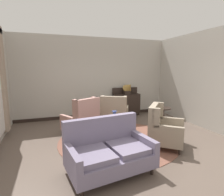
# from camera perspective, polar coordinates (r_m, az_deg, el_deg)

# --- Properties ---
(ground) EXTENTS (8.41, 8.41, 0.00)m
(ground) POSITION_cam_1_polar(r_m,az_deg,el_deg) (4.80, 3.28, -14.22)
(ground) COLOR brown
(wall_back) EXTENTS (6.17, 0.08, 3.09)m
(wall_back) POSITION_cam_1_polar(r_m,az_deg,el_deg) (7.22, -5.57, 6.31)
(wall_back) COLOR #BCB7AD
(wall_back) RESTS_ON ground
(wall_right) EXTENTS (0.08, 4.12, 3.09)m
(wall_right) POSITION_cam_1_polar(r_m,az_deg,el_deg) (6.83, 24.47, 5.36)
(wall_right) COLOR #BCB7AD
(wall_right) RESTS_ON ground
(baseboard_back) EXTENTS (6.01, 0.03, 0.12)m
(baseboard_back) POSITION_cam_1_polar(r_m,az_deg,el_deg) (7.39, -5.29, -5.29)
(baseboard_back) COLOR black
(baseboard_back) RESTS_ON ground
(area_rug) EXTENTS (3.17, 3.17, 0.01)m
(area_rug) POSITION_cam_1_polar(r_m,az_deg,el_deg) (5.05, 1.96, -12.89)
(area_rug) COLOR brown
(area_rug) RESTS_ON ground
(coffee_table) EXTENTS (0.80, 0.80, 0.47)m
(coffee_table) POSITION_cam_1_polar(r_m,az_deg,el_deg) (4.75, 0.80, -9.62)
(coffee_table) COLOR black
(coffee_table) RESTS_ON ground
(porcelain_vase) EXTENTS (0.17, 0.17, 0.38)m
(porcelain_vase) POSITION_cam_1_polar(r_m,az_deg,el_deg) (4.66, 0.75, -6.65)
(porcelain_vase) COLOR #384C93
(porcelain_vase) RESTS_ON coffee_table
(settee) EXTENTS (1.63, 1.10, 0.99)m
(settee) POSITION_cam_1_polar(r_m,az_deg,el_deg) (3.50, -1.01, -16.37)
(settee) COLOR slate
(settee) RESTS_ON ground
(armchair_foreground_right) EXTENTS (1.15, 1.16, 1.03)m
(armchair_foreground_right) POSITION_cam_1_polar(r_m,az_deg,el_deg) (4.72, 15.75, -9.30)
(armchair_foreground_right) COLOR gray
(armchair_foreground_right) RESTS_ON ground
(armchair_near_sideboard) EXTENTS (1.09, 1.14, 1.11)m
(armchair_near_sideboard) POSITION_cam_1_polar(r_m,az_deg,el_deg) (5.29, -9.33, -6.89)
(armchair_near_sideboard) COLOR tan
(armchair_near_sideboard) RESTS_ON ground
(armchair_beside_settee) EXTENTS (1.13, 1.15, 1.05)m
(armchair_beside_settee) POSITION_cam_1_polar(r_m,az_deg,el_deg) (6.05, 0.83, -4.85)
(armchair_beside_settee) COLOR gray
(armchair_beside_settee) RESTS_ON ground
(side_table) EXTENTS (0.49, 0.49, 0.69)m
(side_table) POSITION_cam_1_polar(r_m,az_deg,el_deg) (6.00, 15.61, -5.50)
(side_table) COLOR black
(side_table) RESTS_ON ground
(sideboard) EXTENTS (1.10, 0.35, 1.13)m
(sideboard) POSITION_cam_1_polar(r_m,az_deg,el_deg) (7.46, 4.45, -1.61)
(sideboard) COLOR black
(sideboard) RESTS_ON ground
(gramophone) EXTENTS (0.44, 0.54, 0.56)m
(gramophone) POSITION_cam_1_polar(r_m,az_deg,el_deg) (7.30, 5.18, 3.29)
(gramophone) COLOR black
(gramophone) RESTS_ON sideboard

